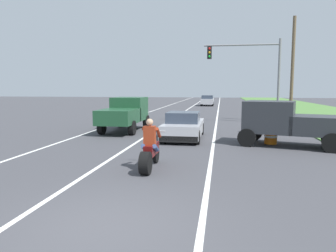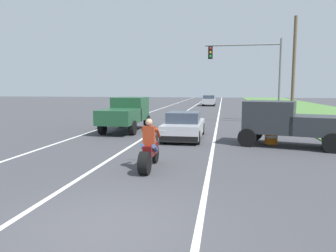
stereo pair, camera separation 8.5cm
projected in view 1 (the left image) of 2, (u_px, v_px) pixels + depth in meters
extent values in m
plane|color=#424247|center=(104.00, 226.00, 6.00)|extent=(160.00, 160.00, 0.00)
cube|color=white|center=(129.00, 119.00, 26.47)|extent=(0.14, 120.00, 0.01)
cube|color=white|center=(217.00, 120.00, 25.30)|extent=(0.14, 120.00, 0.01)
cube|color=white|center=(172.00, 120.00, 25.89)|extent=(0.14, 120.00, 0.01)
cylinder|color=black|center=(146.00, 163.00, 9.52)|extent=(0.28, 0.69, 0.69)
cylinder|color=black|center=(156.00, 154.00, 11.04)|extent=(0.12, 0.63, 0.63)
cube|color=#590F0F|center=(151.00, 149.00, 10.30)|extent=(0.28, 1.10, 0.36)
cylinder|color=#B2B2B7|center=(155.00, 144.00, 10.92)|extent=(0.08, 0.36, 0.73)
cylinder|color=#A5A5AA|center=(155.00, 131.00, 10.85)|extent=(0.70, 0.05, 0.05)
cube|color=#993319|center=(150.00, 135.00, 10.01)|extent=(0.36, 0.24, 0.60)
sphere|color=tan|center=(150.00, 122.00, 9.96)|extent=(0.22, 0.22, 0.22)
cylinder|color=#384C7A|center=(144.00, 148.00, 10.12)|extent=(0.14, 0.47, 0.32)
cylinder|color=#993319|center=(145.00, 132.00, 10.34)|extent=(0.10, 0.51, 0.40)
cylinder|color=#384C7A|center=(156.00, 148.00, 10.06)|extent=(0.14, 0.47, 0.32)
cylinder|color=#993319|center=(158.00, 133.00, 10.27)|extent=(0.10, 0.51, 0.40)
cube|color=#B7B7BC|center=(184.00, 128.00, 16.32)|extent=(1.80, 4.30, 0.64)
cube|color=#333D4C|center=(183.00, 117.00, 16.05)|extent=(1.56, 1.70, 0.52)
cube|color=black|center=(178.00, 139.00, 14.34)|extent=(1.76, 0.20, 0.28)
cylinder|color=black|center=(173.00, 128.00, 18.04)|extent=(0.24, 0.64, 0.64)
cylinder|color=black|center=(201.00, 129.00, 17.78)|extent=(0.24, 0.64, 0.64)
cylinder|color=black|center=(163.00, 136.00, 14.91)|extent=(0.24, 0.64, 0.64)
cylinder|color=black|center=(197.00, 137.00, 14.65)|extent=(0.24, 0.64, 0.64)
cube|color=#1E4C2D|center=(130.00, 109.00, 20.01)|extent=(1.90, 2.10, 1.40)
cube|color=#333D4C|center=(131.00, 102.00, 20.30)|extent=(1.67, 0.29, 0.57)
cube|color=#1E4C2D|center=(118.00, 117.00, 17.84)|extent=(1.90, 2.70, 0.80)
cylinder|color=black|center=(120.00, 121.00, 21.04)|extent=(0.28, 0.80, 0.80)
cylinder|color=black|center=(146.00, 121.00, 20.75)|extent=(0.28, 0.80, 0.80)
cylinder|color=black|center=(102.00, 127.00, 17.76)|extent=(0.28, 0.80, 0.80)
cylinder|color=black|center=(132.00, 128.00, 17.47)|extent=(0.28, 0.80, 0.80)
cube|color=#2D3035|center=(269.00, 117.00, 14.43)|extent=(2.52, 2.38, 1.40)
cube|color=#333D4C|center=(261.00, 108.00, 14.53)|extent=(0.71, 1.69, 0.57)
cube|color=#2D3035|center=(324.00, 126.00, 13.55)|extent=(3.10, 2.53, 0.80)
cylinder|color=black|center=(247.00, 137.00, 14.08)|extent=(0.85, 0.48, 0.80)
cylinder|color=black|center=(254.00, 132.00, 15.65)|extent=(0.85, 0.48, 0.80)
cylinder|color=black|center=(332.00, 143.00, 12.71)|extent=(0.85, 0.48, 0.80)
cylinder|color=black|center=(330.00, 137.00, 14.28)|extent=(0.85, 0.48, 0.80)
cylinder|color=gray|center=(279.00, 82.00, 22.73)|extent=(0.18, 0.18, 6.00)
cylinder|color=gray|center=(241.00, 45.00, 22.85)|extent=(5.31, 0.12, 0.12)
cube|color=black|center=(209.00, 53.00, 23.28)|extent=(0.32, 0.24, 0.90)
sphere|color=red|center=(209.00, 49.00, 23.11)|extent=(0.16, 0.16, 0.16)
sphere|color=orange|center=(209.00, 52.00, 23.14)|extent=(0.16, 0.16, 0.16)
sphere|color=green|center=(209.00, 56.00, 23.17)|extent=(0.16, 0.16, 0.16)
cylinder|color=brown|center=(292.00, 70.00, 23.50)|extent=(0.24, 0.24, 7.70)
cylinder|color=orange|center=(271.00, 133.00, 14.75)|extent=(0.56, 0.56, 1.00)
cylinder|color=white|center=(271.00, 129.00, 14.73)|extent=(0.58, 0.58, 0.10)
cylinder|color=white|center=(271.00, 136.00, 14.77)|extent=(0.58, 0.58, 0.10)
cylinder|color=orange|center=(255.00, 124.00, 18.30)|extent=(0.56, 0.56, 1.00)
cylinder|color=white|center=(255.00, 121.00, 18.27)|extent=(0.58, 0.58, 0.10)
cylinder|color=white|center=(255.00, 127.00, 18.32)|extent=(0.58, 0.58, 0.10)
cube|color=#B2B2B7|center=(207.00, 101.00, 46.07)|extent=(1.76, 4.00, 0.70)
cube|color=#333D4C|center=(207.00, 97.00, 45.80)|extent=(1.56, 2.00, 0.50)
cylinder|color=black|center=(202.00, 103.00, 47.61)|extent=(0.20, 0.60, 0.60)
cylinder|color=black|center=(213.00, 103.00, 47.35)|extent=(0.20, 0.60, 0.60)
cylinder|color=black|center=(201.00, 104.00, 44.87)|extent=(0.20, 0.60, 0.60)
cylinder|color=black|center=(213.00, 104.00, 44.61)|extent=(0.20, 0.60, 0.60)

